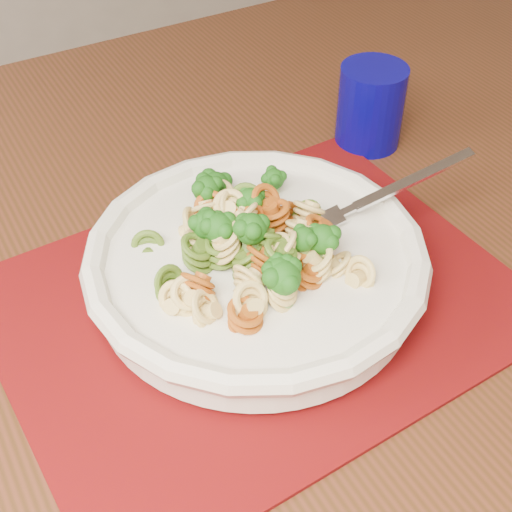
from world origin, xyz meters
name	(u,v)px	position (x,y,z in m)	size (l,w,h in m)	color
dining_table	(284,316)	(0.79, 0.31, 0.66)	(1.52, 1.00, 0.75)	#4B2415
placemat	(257,302)	(0.73, 0.26, 0.75)	(0.42, 0.33, 0.00)	#5F0B04
pasta_bowl	(256,263)	(0.74, 0.27, 0.78)	(0.28, 0.28, 0.05)	white
pasta_broccoli_heap	(256,251)	(0.74, 0.27, 0.80)	(0.24, 0.24, 0.06)	#DFC76E
fork	(328,220)	(0.81, 0.28, 0.80)	(0.19, 0.02, 0.01)	silver
tumbler	(371,106)	(0.96, 0.42, 0.79)	(0.07, 0.07, 0.09)	#070461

